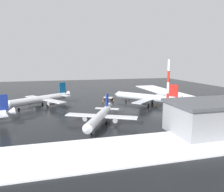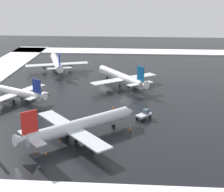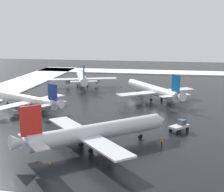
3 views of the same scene
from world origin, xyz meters
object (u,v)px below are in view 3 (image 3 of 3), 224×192
(airplane_far_rear, at_px, (95,132))
(ground_crew_near_tug, at_px, (139,125))
(pushback_tug, at_px, (180,126))
(ground_crew_by_nose_gear, at_px, (141,119))
(airplane_parked_portside, at_px, (27,100))
(traffic_cone_near_nose, at_px, (50,162))
(ground_crew_mid_apron, at_px, (162,141))
(traffic_cone_wingtip_side, at_px, (71,150))
(airplane_distant_tail, at_px, (82,78))
(airplane_foreground_jet, at_px, (153,90))
(traffic_cone_mid_line, at_px, (37,160))

(airplane_far_rear, bearing_deg, ground_crew_near_tug, 20.97)
(pushback_tug, xyz_separation_m, ground_crew_by_nose_gear, (-4.67, -8.79, -0.31))
(airplane_far_rear, distance_m, airplane_parked_portside, 36.25)
(airplane_parked_portside, xyz_separation_m, traffic_cone_near_nose, (34.74, 19.14, -2.41))
(ground_crew_mid_apron, bearing_deg, pushback_tug, -91.06)
(ground_crew_by_nose_gear, bearing_deg, traffic_cone_near_nose, -130.10)
(traffic_cone_near_nose, distance_m, traffic_cone_wingtip_side, 6.57)
(airplane_distant_tail, xyz_separation_m, pushback_tug, (52.22, 35.87, -1.78))
(ground_crew_mid_apron, relative_size, traffic_cone_near_nose, 3.11)
(airplane_far_rear, distance_m, airplane_foreground_jet, 45.69)
(airplane_foreground_jet, bearing_deg, pushback_tug, 158.29)
(ground_crew_near_tug, distance_m, ground_crew_by_nose_gear, 4.94)
(ground_crew_mid_apron, height_order, traffic_cone_near_nose, ground_crew_mid_apron)
(ground_crew_by_nose_gear, bearing_deg, ground_crew_near_tug, -104.75)
(airplane_distant_tail, bearing_deg, pushback_tug, -163.93)
(pushback_tug, relative_size, ground_crew_by_nose_gear, 2.90)
(ground_crew_by_nose_gear, bearing_deg, airplane_parked_portside, 151.38)
(airplane_far_rear, relative_size, airplane_parked_portside, 1.05)
(airplane_far_rear, distance_m, ground_crew_by_nose_gear, 19.59)
(traffic_cone_near_nose, bearing_deg, pushback_tug, 135.49)
(airplane_far_rear, distance_m, traffic_cone_wingtip_side, 5.43)
(airplane_distant_tail, distance_m, airplane_foreground_jet, 35.06)
(airplane_distant_tail, xyz_separation_m, ground_crew_by_nose_gear, (47.56, 27.08, -2.10))
(airplane_foreground_jet, bearing_deg, airplane_distant_tail, 18.36)
(airplane_far_rear, relative_size, airplane_distant_tail, 0.87)
(airplane_foreground_jet, relative_size, traffic_cone_near_nose, 48.97)
(airplane_foreground_jet, bearing_deg, ground_crew_mid_apron, 150.30)
(pushback_tug, xyz_separation_m, ground_crew_mid_apron, (9.72, -3.57, -0.31))
(traffic_cone_near_nose, height_order, traffic_cone_mid_line, same)
(airplane_foreground_jet, bearing_deg, ground_crew_near_tug, 142.51)
(airplane_parked_portside, height_order, ground_crew_near_tug, airplane_parked_portside)
(airplane_far_rear, height_order, ground_crew_mid_apron, airplane_far_rear)
(traffic_cone_wingtip_side, bearing_deg, ground_crew_by_nose_gear, 151.59)
(airplane_distant_tail, height_order, ground_crew_mid_apron, airplane_distant_tail)
(airplane_far_rear, xyz_separation_m, ground_crew_mid_apron, (-3.77, 12.20, -2.24))
(airplane_parked_portside, xyz_separation_m, traffic_cone_wingtip_side, (28.43, 20.96, -2.41))
(airplane_distant_tail, bearing_deg, traffic_cone_wingtip_side, 174.91)
(pushback_tug, distance_m, traffic_cone_near_nose, 30.84)
(ground_crew_by_nose_gear, bearing_deg, traffic_cone_mid_line, -134.64)
(pushback_tug, height_order, ground_crew_near_tug, pushback_tug)
(airplane_foreground_jet, bearing_deg, traffic_cone_mid_line, 127.47)
(airplane_parked_portside, relative_size, pushback_tug, 5.13)
(airplane_parked_portside, bearing_deg, airplane_distant_tail, -70.43)
(airplane_foreground_jet, bearing_deg, traffic_cone_wingtip_side, 130.19)
(ground_crew_mid_apron, distance_m, traffic_cone_near_nose, 21.83)
(traffic_cone_mid_line, bearing_deg, traffic_cone_wingtip_side, 143.83)
(airplane_distant_tail, relative_size, traffic_cone_near_nose, 55.27)
(airplane_parked_portside, xyz_separation_m, traffic_cone_mid_line, (34.17, 16.76, -2.41))
(traffic_cone_near_nose, xyz_separation_m, traffic_cone_mid_line, (-0.57, -2.38, 0.00))
(airplane_parked_portside, height_order, airplane_foreground_jet, airplane_foreground_jet)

